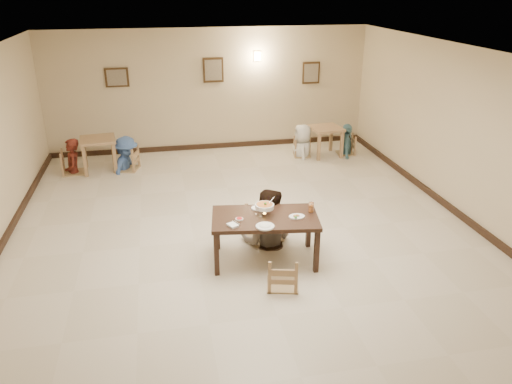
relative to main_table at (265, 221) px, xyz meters
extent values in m
plane|color=beige|center=(-0.14, 0.80, -0.67)|extent=(10.00, 10.00, 0.00)
plane|color=white|center=(-0.14, 0.80, 2.33)|extent=(10.00, 10.00, 0.00)
plane|color=beige|center=(-0.14, 5.80, 0.83)|extent=(10.00, 0.00, 10.00)
plane|color=beige|center=(-0.14, -4.20, 0.83)|extent=(10.00, 0.00, 10.00)
plane|color=beige|center=(3.86, 0.80, 0.83)|extent=(0.00, 10.00, 10.00)
cube|color=black|center=(-0.14, 5.77, -0.61)|extent=(8.00, 0.06, 0.12)
cube|color=black|center=(3.83, 0.80, -0.61)|extent=(0.06, 10.00, 0.12)
cube|color=#332110|center=(-2.34, 5.76, 1.23)|extent=(0.55, 0.03, 0.45)
cube|color=gray|center=(-2.34, 5.74, 1.23)|extent=(0.45, 0.01, 0.37)
cube|color=#332110|center=(-0.04, 5.76, 1.33)|extent=(0.50, 0.03, 0.60)
cube|color=gray|center=(-0.04, 5.74, 1.33)|extent=(0.41, 0.01, 0.49)
cube|color=#332110|center=(2.46, 5.76, 1.18)|extent=(0.45, 0.03, 0.55)
cube|color=gray|center=(2.46, 5.74, 1.18)|extent=(0.37, 0.01, 0.45)
cube|color=#FFD88C|center=(1.06, 5.76, 1.63)|extent=(0.16, 0.05, 0.22)
cube|color=#331E13|center=(0.00, 0.00, 0.05)|extent=(1.70, 1.11, 0.06)
cube|color=#331E13|center=(-0.78, -0.28, -0.32)|extent=(0.07, 0.07, 0.69)
cube|color=#331E13|center=(0.67, -0.49, -0.32)|extent=(0.07, 0.07, 0.69)
cube|color=#331E13|center=(-0.67, 0.49, -0.32)|extent=(0.07, 0.07, 0.69)
cube|color=#331E13|center=(0.78, 0.28, -0.32)|extent=(0.07, 0.07, 0.69)
cube|color=tan|center=(0.14, 0.69, -0.16)|extent=(0.51, 0.51, 0.06)
cube|color=tan|center=(0.09, -0.75, -0.23)|extent=(0.44, 0.44, 0.05)
imported|color=gray|center=(0.17, 0.57, 0.27)|extent=(1.09, 0.96, 1.88)
torus|color=silver|center=(0.00, 0.04, 0.20)|extent=(0.22, 0.22, 0.01)
cylinder|color=silver|center=(0.00, 0.04, 0.10)|extent=(0.06, 0.06, 0.03)
cone|color=#FFA526|center=(0.00, 0.04, 0.14)|extent=(0.03, 0.03, 0.05)
cylinder|color=white|center=(0.00, 0.04, 0.23)|extent=(0.29, 0.29, 0.06)
cylinder|color=#AF551D|center=(0.00, 0.04, 0.26)|extent=(0.25, 0.25, 0.01)
sphere|color=#2D7223|center=(0.01, 0.03, 0.28)|extent=(0.04, 0.04, 0.04)
cylinder|color=silver|center=(0.11, 0.09, 0.29)|extent=(0.13, 0.08, 0.09)
cylinder|color=silver|center=(0.09, 0.09, 0.14)|extent=(0.01, 0.01, 0.13)
cylinder|color=silver|center=(-0.09, 0.09, 0.14)|extent=(0.01, 0.01, 0.13)
cylinder|color=silver|center=(0.00, -0.06, 0.14)|extent=(0.01, 0.01, 0.13)
cylinder|color=white|center=(-0.01, 0.29, 0.09)|extent=(0.28, 0.28, 0.02)
ellipsoid|color=white|center=(-0.01, 0.29, 0.10)|extent=(0.18, 0.15, 0.06)
cylinder|color=white|center=(-0.07, -0.34, 0.09)|extent=(0.27, 0.27, 0.02)
ellipsoid|color=white|center=(-0.07, -0.34, 0.10)|extent=(0.18, 0.15, 0.06)
cylinder|color=white|center=(0.46, -0.12, 0.09)|extent=(0.24, 0.24, 0.02)
sphere|color=#2D7223|center=(0.42, -0.18, 0.11)|extent=(0.04, 0.04, 0.04)
cylinder|color=white|center=(-0.40, -0.03, 0.09)|extent=(0.12, 0.12, 0.02)
cylinder|color=#A41212|center=(-0.40, -0.03, 0.10)|extent=(0.09, 0.09, 0.01)
cube|color=white|center=(-0.53, -0.22, 0.10)|extent=(0.17, 0.19, 0.03)
cube|color=silver|center=(-0.48, -0.14, 0.09)|extent=(0.07, 0.16, 0.01)
cube|color=silver|center=(-0.45, -0.14, 0.09)|extent=(0.07, 0.16, 0.01)
cylinder|color=white|center=(0.72, 0.02, 0.16)|extent=(0.08, 0.08, 0.16)
cylinder|color=orange|center=(0.72, 0.02, 0.14)|extent=(0.07, 0.07, 0.12)
cube|color=#A37B53|center=(-2.83, 4.64, 0.06)|extent=(0.84, 0.84, 0.06)
cube|color=#A37B53|center=(-3.11, 4.29, -0.32)|extent=(0.07, 0.07, 0.70)
cube|color=#A37B53|center=(-2.47, 4.36, -0.32)|extent=(0.07, 0.07, 0.70)
cube|color=#A37B53|center=(-3.18, 4.92, -0.32)|extent=(0.07, 0.07, 0.70)
cube|color=#A37B53|center=(-2.55, 5.00, -0.32)|extent=(0.07, 0.07, 0.70)
cube|color=#A37B53|center=(2.54, 4.64, 0.03)|extent=(0.79, 0.79, 0.06)
cube|color=#A37B53|center=(2.27, 4.31, -0.33)|extent=(0.07, 0.07, 0.66)
cube|color=#A37B53|center=(2.87, 4.37, -0.33)|extent=(0.07, 0.07, 0.66)
cube|color=#A37B53|center=(2.21, 4.91, -0.33)|extent=(0.07, 0.07, 0.66)
cube|color=#A37B53|center=(2.81, 4.97, -0.33)|extent=(0.07, 0.07, 0.66)
cube|color=tan|center=(-3.42, 4.58, -0.20)|extent=(0.47, 0.47, 0.05)
cube|color=tan|center=(-2.24, 4.57, -0.19)|extent=(0.49, 0.49, 0.05)
cube|color=tan|center=(1.98, 4.72, -0.27)|extent=(0.41, 0.41, 0.04)
cube|color=tan|center=(3.10, 4.66, -0.25)|extent=(0.42, 0.42, 0.05)
imported|color=#581D15|center=(-3.42, 4.58, 0.13)|extent=(0.47, 0.63, 1.59)
imported|color=#4B6DAA|center=(-2.24, 4.57, 0.12)|extent=(0.95, 1.16, 1.57)
imported|color=silver|center=(1.98, 4.72, 0.13)|extent=(0.63, 0.85, 1.60)
imported|color=#578B99|center=(3.10, 4.66, 0.10)|extent=(0.59, 0.96, 1.53)
camera|label=1|loc=(-1.47, -6.59, 3.34)|focal=35.00mm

